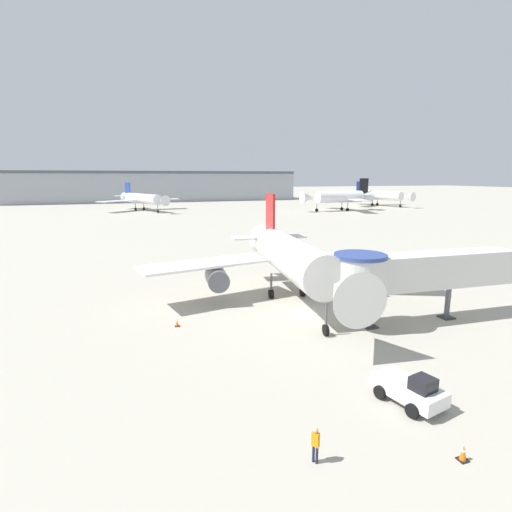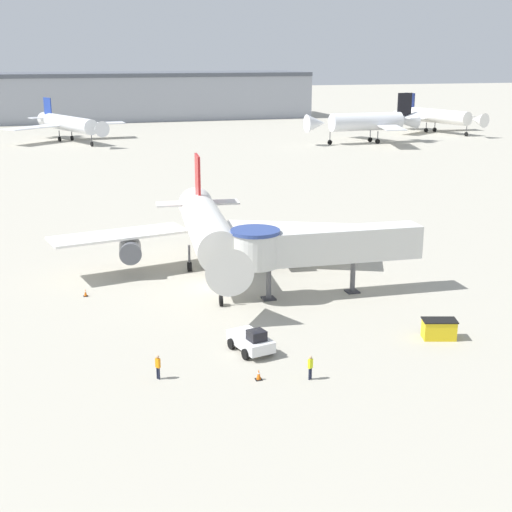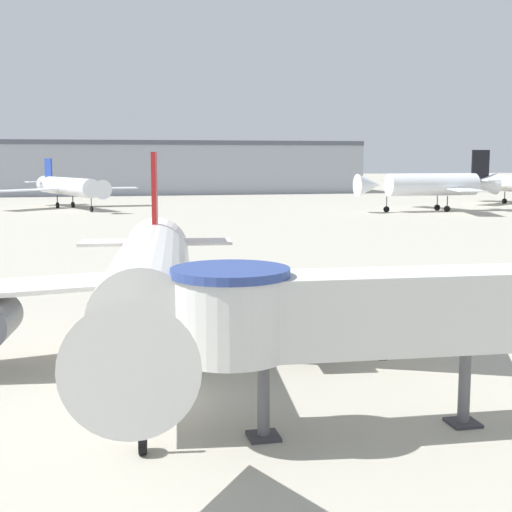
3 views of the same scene
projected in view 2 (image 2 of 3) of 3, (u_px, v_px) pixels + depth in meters
ground_plane at (216, 286)px, 63.64m from camera, size 800.00×800.00×0.00m
main_airplane at (208, 230)px, 65.73m from camera, size 29.37×25.67×10.13m
jet_bridge at (313, 246)px, 59.88m from camera, size 16.58×4.10×6.11m
pushback_tug_white at (251, 341)px, 49.33m from camera, size 2.79×4.11×1.83m
service_container_yellow at (439, 329)px, 51.67m from camera, size 2.75×2.01×1.45m
traffic_cone_port_wing at (85, 293)px, 60.82m from camera, size 0.39×0.39×0.64m
traffic_cone_starboard_wing at (320, 261)px, 70.00m from camera, size 0.42×0.42×0.70m
traffic_cone_apron_front at (259, 375)px, 45.19m from camera, size 0.43×0.43×0.72m
ground_crew_marshaller at (310, 366)px, 45.08m from camera, size 0.36×0.31×1.61m
ground_crew_wing_walker at (158, 365)px, 45.13m from camera, size 0.33×0.36×1.64m
background_jet_blue_tail at (68, 123)px, 167.48m from camera, size 28.80×31.08×9.71m
background_jet_black_tail at (368, 122)px, 164.68m from camera, size 28.28×27.98×11.31m
background_jet_navy_tail at (437, 116)px, 186.96m from camera, size 26.72×28.90×9.85m
terminal_building at (89, 96)px, 223.37m from camera, size 138.54×28.25×14.47m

